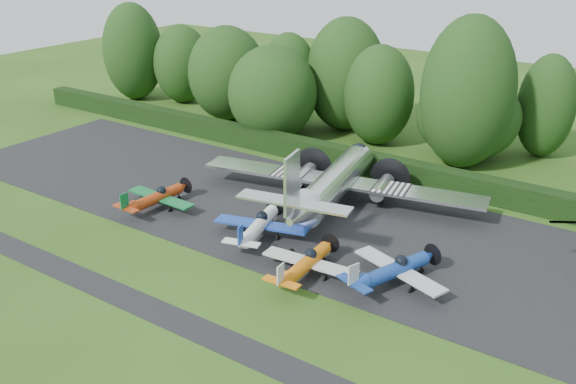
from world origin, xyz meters
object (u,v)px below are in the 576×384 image
Objects in this scene: transport_plane at (333,183)px; light_plane_white at (259,225)px; light_plane_red at (157,197)px; light_plane_orange at (307,263)px; light_plane_blue at (394,270)px.

transport_plane is 3.21× the size of light_plane_white.
light_plane_white is at bearing -89.04° from transport_plane.
transport_plane reaches higher than light_plane_red.
transport_plane is at bearing 34.13° from light_plane_red.
transport_plane is 8.06m from light_plane_white.
light_plane_orange reaches higher than light_plane_red.
light_plane_white reaches higher than light_plane_red.
light_plane_red is at bearing 175.64° from light_plane_orange.
light_plane_white is 10.80m from light_plane_blue.
light_plane_orange is at bearing -9.08° from light_plane_white.
light_plane_red is 15.75m from light_plane_orange.
light_plane_orange is at bearing -10.34° from light_plane_red.
light_plane_blue is at bearing -2.09° from light_plane_red.
light_plane_red is at bearing 160.69° from light_plane_blue.
transport_plane is 12.52m from light_plane_blue.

